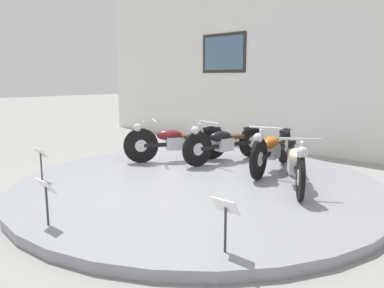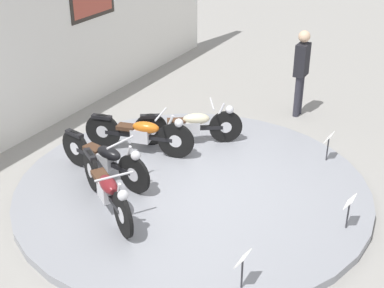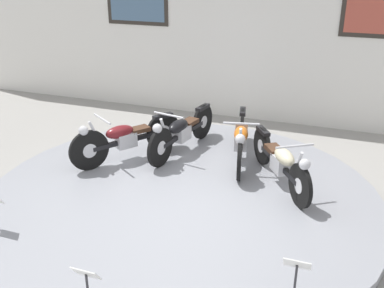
% 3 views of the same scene
% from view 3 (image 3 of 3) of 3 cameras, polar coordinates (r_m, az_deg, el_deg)
% --- Properties ---
extents(ground_plane, '(60.00, 60.00, 0.00)m').
position_cam_3_polar(ground_plane, '(6.45, -1.25, -7.07)').
color(ground_plane, gray).
extents(display_platform, '(5.55, 5.55, 0.12)m').
position_cam_3_polar(display_platform, '(6.42, -1.26, -6.59)').
color(display_platform, gray).
rests_on(display_platform, ground_plane).
extents(back_wall, '(14.00, 0.22, 4.21)m').
position_cam_3_polar(back_wall, '(9.23, 7.37, 15.92)').
color(back_wall, white).
rests_on(back_wall, ground_plane).
extents(motorcycle_maroon, '(1.16, 1.68, 0.80)m').
position_cam_3_polar(motorcycle_maroon, '(7.28, -8.43, 0.86)').
color(motorcycle_maroon, black).
rests_on(motorcycle_maroon, display_platform).
extents(motorcycle_black, '(0.56, 1.96, 0.79)m').
position_cam_3_polar(motorcycle_black, '(7.48, -1.35, 1.69)').
color(motorcycle_black, black).
rests_on(motorcycle_black, display_platform).
extents(motorcycle_orange, '(0.60, 1.96, 0.80)m').
position_cam_3_polar(motorcycle_orange, '(7.20, 6.23, 0.71)').
color(motorcycle_orange, black).
rests_on(motorcycle_orange, display_platform).
extents(motorcycle_cream, '(1.12, 1.66, 0.78)m').
position_cam_3_polar(motorcycle_cream, '(6.56, 11.23, -2.13)').
color(motorcycle_cream, black).
rests_on(motorcycle_cream, display_platform).
extents(info_placard_front_centre, '(0.26, 0.11, 0.51)m').
position_cam_3_polar(info_placard_front_centre, '(4.40, -13.25, -16.38)').
color(info_placard_front_centre, '#333338').
rests_on(info_placard_front_centre, display_platform).
extents(info_placard_front_right, '(0.26, 0.11, 0.51)m').
position_cam_3_polar(info_placard_front_right, '(4.50, 13.14, -15.30)').
color(info_placard_front_right, '#333338').
rests_on(info_placard_front_right, display_platform).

